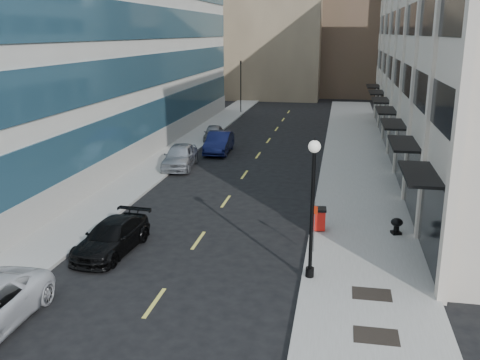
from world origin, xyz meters
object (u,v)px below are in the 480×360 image
(lamppost, at_px, (313,197))
(traffic_signal, at_px, (241,64))
(car_black_pickup, at_px, (112,237))
(sign_post, at_px, (314,220))
(car_blue_sedan, at_px, (219,143))
(trash_bin, at_px, (319,218))
(car_silver_sedan, at_px, (180,156))
(car_grey_sedan, at_px, (214,133))
(urn_planter, at_px, (397,224))

(lamppost, bearing_deg, traffic_signal, 104.05)
(car_black_pickup, distance_m, sign_post, 8.78)
(car_blue_sedan, height_order, trash_bin, car_blue_sedan)
(traffic_signal, distance_m, car_silver_sedan, 27.44)
(car_black_pickup, bearing_deg, lamppost, -2.77)
(traffic_signal, bearing_deg, car_silver_sedan, -88.51)
(lamppost, bearing_deg, car_blue_sedan, 111.57)
(trash_bin, relative_size, sign_post, 0.49)
(car_black_pickup, xyz_separation_m, car_grey_sedan, (-1.47, 25.15, -0.02))
(car_blue_sedan, distance_m, trash_bin, 18.45)
(car_grey_sedan, xyz_separation_m, sign_post, (10.10, -23.84, 0.93))
(car_grey_sedan, bearing_deg, urn_planter, -64.53)
(car_grey_sedan, height_order, sign_post, sign_post)
(car_black_pickup, bearing_deg, trash_bin, 29.62)
(traffic_signal, xyz_separation_m, car_black_pickup, (2.17, -42.00, -5.03))
(car_grey_sedan, xyz_separation_m, urn_planter, (13.80, -20.99, -0.05))
(lamppost, bearing_deg, sign_post, 90.00)
(traffic_signal, distance_m, sign_post, 42.31)
(lamppost, height_order, urn_planter, lamppost)
(car_silver_sedan, bearing_deg, car_black_pickup, -89.79)
(car_blue_sedan, height_order, car_grey_sedan, car_blue_sedan)
(trash_bin, bearing_deg, car_blue_sedan, 114.09)
(car_grey_sedan, bearing_deg, sign_post, -74.90)
(car_grey_sedan, xyz_separation_m, trash_bin, (10.20, -21.13, 0.07))
(lamppost, bearing_deg, car_grey_sedan, 111.00)
(trash_bin, relative_size, urn_planter, 1.42)
(trash_bin, xyz_separation_m, sign_post, (-0.10, -2.71, 0.85))
(car_grey_sedan, distance_m, lamppost, 28.31)
(sign_post, bearing_deg, urn_planter, 57.05)
(car_silver_sedan, bearing_deg, sign_post, -58.97)
(traffic_signal, bearing_deg, car_blue_sedan, -83.94)
(car_silver_sedan, relative_size, car_blue_sedan, 1.00)
(car_black_pickup, height_order, car_blue_sedan, car_blue_sedan)
(car_grey_sedan, bearing_deg, trash_bin, -72.09)
(traffic_signal, relative_size, urn_planter, 9.08)
(car_silver_sedan, distance_m, urn_planter, 17.55)
(car_silver_sedan, bearing_deg, traffic_signal, 86.11)
(sign_post, bearing_deg, lamppost, -70.57)
(car_black_pickup, xyz_separation_m, lamppost, (8.63, -1.17, 2.68))
(car_black_pickup, xyz_separation_m, urn_planter, (12.34, 4.16, -0.07))
(traffic_signal, bearing_deg, car_grey_sedan, -87.62)
(car_grey_sedan, relative_size, trash_bin, 3.58)
(trash_bin, relative_size, lamppost, 0.20)
(lamppost, height_order, sign_post, lamppost)
(traffic_signal, xyz_separation_m, lamppost, (10.80, -43.17, -2.34))
(traffic_signal, height_order, car_black_pickup, traffic_signal)
(car_black_pickup, distance_m, trash_bin, 9.61)
(car_blue_sedan, bearing_deg, lamppost, -71.18)
(car_blue_sedan, bearing_deg, trash_bin, -64.96)
(car_silver_sedan, distance_m, car_blue_sedan, 5.57)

